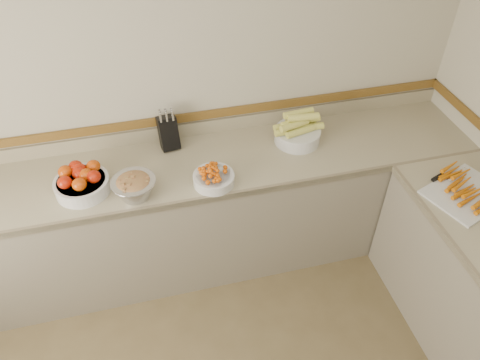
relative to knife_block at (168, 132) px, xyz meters
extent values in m
plane|color=#B0A991|center=(-0.01, 0.10, 0.28)|extent=(4.00, 0.00, 4.00)
cube|color=gray|center=(-0.01, -0.22, -0.14)|extent=(4.00, 0.65, 0.04)
cube|color=slate|center=(-0.01, -0.22, -0.59)|extent=(4.00, 0.63, 0.86)
cube|color=#72654D|center=(-0.01, -0.54, -0.14)|extent=(4.00, 0.02, 0.04)
cube|color=gray|center=(-0.01, 0.09, -0.07)|extent=(4.00, 0.02, 0.10)
cube|color=brown|center=(-0.01, 0.09, 0.03)|extent=(4.00, 0.02, 0.06)
cube|color=black|center=(0.00, 0.00, -0.01)|extent=(0.14, 0.16, 0.24)
cylinder|color=silver|center=(-0.04, -0.03, 0.13)|extent=(0.02, 0.03, 0.06)
cylinder|color=silver|center=(0.00, -0.03, 0.13)|extent=(0.02, 0.03, 0.06)
cylinder|color=silver|center=(0.04, -0.03, 0.13)|extent=(0.02, 0.03, 0.06)
cylinder|color=silver|center=(-0.04, 0.00, 0.13)|extent=(0.02, 0.03, 0.06)
cylinder|color=silver|center=(0.00, 0.00, 0.13)|extent=(0.02, 0.03, 0.06)
cylinder|color=silver|center=(0.04, 0.00, 0.13)|extent=(0.02, 0.03, 0.06)
cylinder|color=silver|center=(-0.04, 0.02, 0.13)|extent=(0.02, 0.03, 0.06)
cylinder|color=silver|center=(0.00, 0.02, 0.13)|extent=(0.02, 0.03, 0.06)
cylinder|color=silver|center=(0.04, 0.02, 0.13)|extent=(0.02, 0.03, 0.06)
cylinder|color=silver|center=(-0.56, -0.31, -0.07)|extent=(0.32, 0.32, 0.09)
torus|color=silver|center=(-0.56, -0.31, -0.04)|extent=(0.32, 0.32, 0.01)
cylinder|color=white|center=(-0.56, -0.31, -0.04)|extent=(0.28, 0.28, 0.01)
ellipsoid|color=#A51A06|center=(-0.64, -0.35, 0.00)|extent=(0.08, 0.08, 0.07)
ellipsoid|color=#B43C06|center=(-0.56, -0.39, 0.00)|extent=(0.08, 0.08, 0.07)
ellipsoid|color=#A51A06|center=(-0.48, -0.34, 0.00)|extent=(0.08, 0.08, 0.07)
ellipsoid|color=#B43C06|center=(-0.64, -0.25, 0.00)|extent=(0.08, 0.08, 0.07)
ellipsoid|color=#A51A06|center=(-0.56, -0.29, 0.00)|extent=(0.08, 0.08, 0.07)
ellipsoid|color=#B43C06|center=(-0.48, -0.24, 0.00)|extent=(0.08, 0.08, 0.07)
ellipsoid|color=#A51A06|center=(-0.58, -0.22, 0.00)|extent=(0.08, 0.08, 0.07)
ellipsoid|color=#B43C06|center=(-0.52, -0.31, 0.00)|extent=(0.08, 0.08, 0.07)
ellipsoid|color=#A51A06|center=(-0.56, -0.25, 0.00)|extent=(0.08, 0.08, 0.07)
cylinder|color=silver|center=(0.21, -0.43, -0.09)|extent=(0.25, 0.25, 0.07)
torus|color=silver|center=(0.21, -0.43, -0.06)|extent=(0.25, 0.25, 0.01)
cylinder|color=white|center=(0.21, -0.43, -0.06)|extent=(0.22, 0.22, 0.01)
sphere|color=#BB4906|center=(0.15, -0.41, -0.03)|extent=(0.03, 0.03, 0.03)
sphere|color=#BB4906|center=(0.21, -0.45, 0.00)|extent=(0.03, 0.03, 0.03)
sphere|color=#BB4906|center=(0.22, -0.40, -0.02)|extent=(0.03, 0.03, 0.03)
sphere|color=#BB4906|center=(0.22, -0.44, -0.01)|extent=(0.03, 0.03, 0.03)
sphere|color=#BB4906|center=(0.16, -0.38, -0.03)|extent=(0.03, 0.03, 0.03)
sphere|color=#BB4906|center=(0.26, -0.49, -0.03)|extent=(0.03, 0.03, 0.03)
sphere|color=#BB4906|center=(0.21, -0.43, 0.00)|extent=(0.03, 0.03, 0.03)
sphere|color=#BB4906|center=(0.27, -0.44, -0.02)|extent=(0.03, 0.03, 0.03)
sphere|color=#BB4906|center=(0.23, -0.45, -0.01)|extent=(0.03, 0.03, 0.03)
sphere|color=#BB4906|center=(0.19, -0.37, -0.02)|extent=(0.03, 0.03, 0.03)
sphere|color=#BB4906|center=(0.28, -0.38, -0.03)|extent=(0.03, 0.03, 0.03)
sphere|color=#BB4906|center=(0.23, -0.39, -0.01)|extent=(0.03, 0.03, 0.03)
sphere|color=#BB4906|center=(0.16, -0.42, -0.02)|extent=(0.03, 0.03, 0.03)
sphere|color=#BB4906|center=(0.21, -0.43, 0.01)|extent=(0.03, 0.03, 0.03)
sphere|color=#BB4906|center=(0.25, -0.46, -0.02)|extent=(0.03, 0.03, 0.03)
sphere|color=#BB4906|center=(0.28, -0.43, -0.03)|extent=(0.03, 0.03, 0.03)
sphere|color=#BB4906|center=(0.28, -0.45, -0.03)|extent=(0.03, 0.03, 0.03)
sphere|color=#BB4906|center=(0.20, -0.34, -0.03)|extent=(0.03, 0.03, 0.03)
sphere|color=#BB4906|center=(0.27, -0.40, -0.03)|extent=(0.03, 0.03, 0.03)
sphere|color=#BB4906|center=(0.18, -0.47, -0.02)|extent=(0.03, 0.03, 0.03)
sphere|color=#BB4906|center=(0.18, -0.37, -0.02)|extent=(0.03, 0.03, 0.03)
sphere|color=#BB4906|center=(0.24, -0.40, -0.01)|extent=(0.03, 0.03, 0.03)
sphere|color=#BB4906|center=(0.18, -0.42, -0.01)|extent=(0.03, 0.03, 0.03)
sphere|color=#BB4906|center=(0.19, -0.39, -0.02)|extent=(0.03, 0.03, 0.03)
sphere|color=#BB4906|center=(0.18, -0.47, -0.02)|extent=(0.03, 0.03, 0.03)
sphere|color=#BB4906|center=(0.23, -0.45, 0.00)|extent=(0.03, 0.03, 0.03)
sphere|color=#BB4906|center=(0.17, -0.41, -0.02)|extent=(0.03, 0.03, 0.03)
sphere|color=#BB4906|center=(0.21, -0.43, 0.00)|extent=(0.03, 0.03, 0.03)
sphere|color=#BB4906|center=(0.20, -0.38, -0.01)|extent=(0.03, 0.03, 0.03)
sphere|color=#BB4906|center=(0.19, -0.39, -0.01)|extent=(0.03, 0.03, 0.03)
sphere|color=#BB4906|center=(0.21, -0.41, -0.01)|extent=(0.03, 0.03, 0.03)
sphere|color=#BB4906|center=(0.25, -0.51, -0.03)|extent=(0.03, 0.03, 0.03)
sphere|color=#BB4906|center=(0.20, -0.51, -0.03)|extent=(0.03, 0.03, 0.03)
sphere|color=#BB4906|center=(0.20, -0.50, -0.03)|extent=(0.03, 0.03, 0.03)
sphere|color=#BB4906|center=(0.29, -0.45, -0.03)|extent=(0.03, 0.03, 0.03)
sphere|color=#BB4906|center=(0.22, -0.44, 0.00)|extent=(0.03, 0.03, 0.03)
sphere|color=#BB4906|center=(0.19, -0.42, -0.01)|extent=(0.03, 0.03, 0.03)
sphere|color=#BB4906|center=(0.23, -0.50, -0.03)|extent=(0.03, 0.03, 0.03)
sphere|color=#BB4906|center=(0.19, -0.44, -0.01)|extent=(0.03, 0.03, 0.03)
cylinder|color=silver|center=(0.84, -0.15, -0.07)|extent=(0.31, 0.31, 0.09)
torus|color=silver|center=(0.84, -0.15, -0.03)|extent=(0.31, 0.31, 0.01)
cylinder|color=#C6C352|center=(0.77, -0.17, 0.00)|extent=(0.21, 0.07, 0.05)
cylinder|color=#C6C352|center=(0.84, -0.20, 0.00)|extent=(0.21, 0.09, 0.05)
cylinder|color=#C6C352|center=(0.91, -0.17, 0.00)|extent=(0.21, 0.06, 0.05)
cylinder|color=#C6C352|center=(0.78, -0.11, 0.00)|extent=(0.21, 0.08, 0.05)
cylinder|color=#C6C352|center=(0.88, -0.10, 0.00)|extent=(0.21, 0.07, 0.05)
cylinder|color=#C6C352|center=(0.82, -0.15, 0.04)|extent=(0.21, 0.09, 0.05)
cylinder|color=#C6C352|center=(0.89, -0.14, 0.04)|extent=(0.20, 0.05, 0.05)
cylinder|color=#C6C352|center=(0.85, -0.12, 0.09)|extent=(0.21, 0.06, 0.05)
cylinder|color=#C6C352|center=(0.80, -0.18, 0.04)|extent=(0.21, 0.10, 0.05)
cylinder|color=#C6C352|center=(0.86, -0.17, 0.09)|extent=(0.21, 0.06, 0.05)
cylinder|color=#B2B2BA|center=(-0.26, -0.43, -0.06)|extent=(0.26, 0.26, 0.12)
torus|color=#B2B2BA|center=(-0.26, -0.43, 0.00)|extent=(0.26, 0.26, 0.01)
ellipsoid|color=maroon|center=(-0.26, -0.43, -0.01)|extent=(0.21, 0.21, 0.07)
cube|color=maroon|center=(-0.18, -0.43, 0.01)|extent=(0.02, 0.02, 0.02)
cube|color=#6E9E4D|center=(-0.22, -0.45, 0.00)|extent=(0.02, 0.02, 0.02)
cube|color=maroon|center=(-0.26, -0.42, 0.02)|extent=(0.02, 0.02, 0.02)
cube|color=#6E9E4D|center=(-0.29, -0.42, 0.02)|extent=(0.02, 0.02, 0.02)
cube|color=maroon|center=(-0.33, -0.42, 0.01)|extent=(0.02, 0.02, 0.02)
cube|color=#6E9E4D|center=(-0.24, -0.46, 0.01)|extent=(0.02, 0.02, 0.02)
cube|color=maroon|center=(-0.32, -0.45, 0.01)|extent=(0.02, 0.02, 0.02)
cube|color=#6E9E4D|center=(-0.28, -0.47, 0.02)|extent=(0.02, 0.02, 0.02)
cube|color=maroon|center=(-0.19, -0.47, 0.01)|extent=(0.02, 0.02, 0.02)
cube|color=#6E9E4D|center=(-0.27, -0.38, 0.02)|extent=(0.02, 0.02, 0.02)
cube|color=maroon|center=(-0.31, -0.47, 0.02)|extent=(0.02, 0.02, 0.02)
cube|color=#6E9E4D|center=(-0.28, -0.48, 0.01)|extent=(0.02, 0.02, 0.02)
cube|color=maroon|center=(-0.25, -0.42, 0.02)|extent=(0.02, 0.02, 0.02)
cube|color=#6E9E4D|center=(-0.31, -0.50, 0.01)|extent=(0.02, 0.02, 0.02)
cube|color=beige|center=(1.64, -0.89, -0.11)|extent=(0.55, 0.49, 0.01)
cone|color=#BB5D06|center=(1.64, -0.98, -0.09)|extent=(0.18, 0.09, 0.03)
cone|color=#BB5D06|center=(1.64, -0.96, -0.09)|extent=(0.18, 0.09, 0.03)
cone|color=#BB5D06|center=(1.64, -0.93, -0.07)|extent=(0.18, 0.09, 0.03)
cone|color=#BB5D06|center=(1.64, -0.90, -0.09)|extent=(0.18, 0.09, 0.03)
cone|color=#BB5D06|center=(1.64, -0.88, -0.09)|extent=(0.18, 0.09, 0.03)
cone|color=#BB5D06|center=(1.64, -0.85, -0.07)|extent=(0.18, 0.09, 0.03)
cone|color=#BB5D06|center=(1.64, -0.82, -0.09)|extent=(0.18, 0.09, 0.03)
cone|color=#BB5D06|center=(1.64, -0.80, -0.09)|extent=(0.18, 0.09, 0.03)
cone|color=#BB5D06|center=(1.64, -0.77, -0.07)|extent=(0.18, 0.09, 0.03)
cone|color=#BB5D06|center=(1.64, -0.74, -0.09)|extent=(0.18, 0.09, 0.03)
cone|color=#BB5D06|center=(1.64, -0.72, -0.09)|extent=(0.18, 0.09, 0.03)
cone|color=#BB5D06|center=(1.64, -0.69, -0.07)|extent=(0.18, 0.09, 0.03)
cube|color=silver|center=(1.68, -0.74, -0.10)|extent=(0.19, 0.10, 0.00)
cube|color=black|center=(1.54, -0.74, -0.09)|extent=(0.10, 0.05, 0.02)
camera|label=1|loc=(-0.15, -2.51, 1.79)|focal=35.00mm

